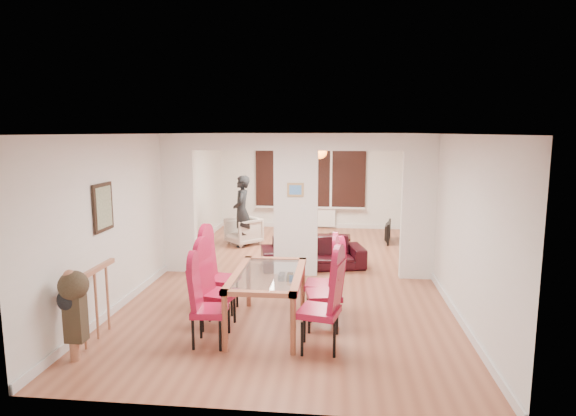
% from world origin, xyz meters
% --- Properties ---
extents(floor, '(5.00, 9.00, 0.01)m').
position_xyz_m(floor, '(0.00, 0.00, 0.00)').
color(floor, '#95553C').
rests_on(floor, ground).
extents(room_walls, '(5.00, 9.00, 2.60)m').
position_xyz_m(room_walls, '(0.00, 0.00, 1.30)').
color(room_walls, silver).
rests_on(room_walls, floor).
extents(divider_wall, '(5.00, 0.18, 2.60)m').
position_xyz_m(divider_wall, '(0.00, 0.00, 1.30)').
color(divider_wall, white).
rests_on(divider_wall, floor).
extents(bay_window_blinds, '(3.00, 0.08, 1.80)m').
position_xyz_m(bay_window_blinds, '(0.00, 4.44, 1.50)').
color(bay_window_blinds, black).
rests_on(bay_window_blinds, room_walls).
extents(radiator, '(1.40, 0.08, 0.50)m').
position_xyz_m(radiator, '(0.00, 4.40, 0.30)').
color(radiator, white).
rests_on(radiator, floor).
extents(pendant_light, '(0.36, 0.36, 0.36)m').
position_xyz_m(pendant_light, '(0.30, 3.30, 2.15)').
color(pendant_light, orange).
rests_on(pendant_light, room_walls).
extents(stair_newel, '(0.40, 1.20, 1.10)m').
position_xyz_m(stair_newel, '(-2.25, -3.20, 0.55)').
color(stair_newel, '#A4684B').
rests_on(stair_newel, floor).
extents(wall_poster, '(0.04, 0.52, 0.67)m').
position_xyz_m(wall_poster, '(-2.47, -2.40, 1.60)').
color(wall_poster, gray).
rests_on(wall_poster, room_walls).
extents(pillar_photo, '(0.30, 0.03, 0.25)m').
position_xyz_m(pillar_photo, '(0.00, -0.10, 1.60)').
color(pillar_photo, '#4C8CD8').
rests_on(pillar_photo, divider_wall).
extents(dining_table, '(0.93, 1.65, 0.77)m').
position_xyz_m(dining_table, '(-0.15, -2.51, 0.39)').
color(dining_table, brown).
rests_on(dining_table, floor).
extents(dining_chair_la, '(0.45, 0.45, 1.04)m').
position_xyz_m(dining_chair_la, '(-0.79, -3.12, 0.52)').
color(dining_chair_la, maroon).
rests_on(dining_chair_la, floor).
extents(dining_chair_lb, '(0.52, 0.52, 1.09)m').
position_xyz_m(dining_chair_lb, '(-0.82, -2.58, 0.55)').
color(dining_chair_lb, maroon).
rests_on(dining_chair_lb, floor).
extents(dining_chair_lc, '(0.52, 0.52, 1.14)m').
position_xyz_m(dining_chair_lc, '(-0.92, -1.99, 0.57)').
color(dining_chair_lc, maroon).
rests_on(dining_chair_lc, floor).
extents(dining_chair_ra, '(0.55, 0.55, 1.15)m').
position_xyz_m(dining_chair_ra, '(0.56, -3.12, 0.58)').
color(dining_chair_ra, maroon).
rests_on(dining_chair_ra, floor).
extents(dining_chair_rb, '(0.52, 0.52, 1.11)m').
position_xyz_m(dining_chair_rb, '(0.60, -2.47, 0.56)').
color(dining_chair_rb, maroon).
rests_on(dining_chair_rb, floor).
extents(dining_chair_rc, '(0.45, 0.45, 1.07)m').
position_xyz_m(dining_chair_rc, '(0.54, -1.99, 0.54)').
color(dining_chair_rc, maroon).
rests_on(dining_chair_rc, floor).
extents(sofa, '(2.11, 1.20, 0.58)m').
position_xyz_m(sofa, '(0.29, 0.48, 0.29)').
color(sofa, black).
rests_on(sofa, floor).
extents(armchair, '(0.98, 0.98, 0.64)m').
position_xyz_m(armchair, '(-1.44, 2.28, 0.32)').
color(armchair, '#BDACA0').
rests_on(armchair, floor).
extents(person, '(0.63, 0.44, 1.65)m').
position_xyz_m(person, '(-1.43, 2.08, 0.82)').
color(person, black).
rests_on(person, floor).
extents(television, '(0.88, 0.24, 0.50)m').
position_xyz_m(television, '(1.91, 2.89, 0.25)').
color(television, black).
rests_on(television, floor).
extents(coffee_table, '(1.19, 0.83, 0.25)m').
position_xyz_m(coffee_table, '(0.52, 2.29, 0.12)').
color(coffee_table, black).
rests_on(coffee_table, floor).
extents(bottle, '(0.08, 0.08, 0.30)m').
position_xyz_m(bottle, '(0.28, 2.19, 0.40)').
color(bottle, '#143F19').
rests_on(bottle, coffee_table).
extents(bowl, '(0.22, 0.22, 0.05)m').
position_xyz_m(bowl, '(0.68, 2.32, 0.27)').
color(bowl, black).
rests_on(bowl, coffee_table).
extents(shoes, '(0.25, 0.27, 0.10)m').
position_xyz_m(shoes, '(-0.15, -0.40, 0.05)').
color(shoes, black).
rests_on(shoes, floor).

